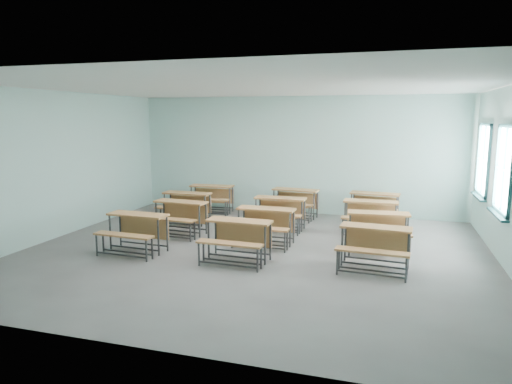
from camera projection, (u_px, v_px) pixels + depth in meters
room at (258, 172)px, 8.74m from camera, size 9.04×8.04×3.24m
desk_unit_r0c0 at (135, 227)px, 8.91m from camera, size 1.25×0.88×0.76m
desk_unit_r0c1 at (237, 234)px, 8.35m from camera, size 1.24×0.86×0.76m
desk_unit_r0c2 at (375, 242)px, 7.86m from camera, size 1.27×0.90×0.76m
desk_unit_r1c0 at (179, 213)px, 10.26m from camera, size 1.27×0.90×0.76m
desk_unit_r1c1 at (265, 221)px, 9.46m from camera, size 1.22×0.83×0.76m
desk_unit_r1c2 at (378, 226)px, 9.03m from camera, size 1.27×0.91×0.76m
desk_unit_r2c0 at (185, 203)px, 11.44m from camera, size 1.21×0.81×0.76m
desk_unit_r2c1 at (279, 208)px, 10.73m from camera, size 1.22×0.82×0.76m
desk_unit_r2c2 at (370, 212)px, 10.30m from camera, size 1.21×0.82×0.76m
desk_unit_r3c0 at (211, 195)px, 12.66m from camera, size 1.27×0.90×0.76m
desk_unit_r3c1 at (294, 199)px, 11.99m from camera, size 1.29×0.94×0.76m
desk_unit_r3c2 at (374, 203)px, 11.38m from camera, size 1.28×0.93×0.76m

